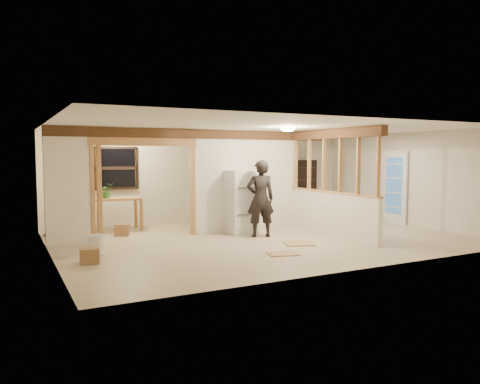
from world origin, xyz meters
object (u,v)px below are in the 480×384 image
refrigerator (241,202)px  bookshelf (303,188)px  woman (260,199)px  shop_vac (54,223)px  work_table (114,214)px

refrigerator → bookshelf: bookshelf is taller
refrigerator → bookshelf: 3.99m
woman → refrigerator: bearing=-58.7°
shop_vac → refrigerator: bearing=-23.0°
refrigerator → work_table: bearing=146.6°
refrigerator → work_table: 3.18m
woman → bookshelf: size_ratio=1.03×
work_table → shop_vac: 1.41m
shop_vac → bookshelf: 7.42m
work_table → shop_vac: work_table is taller
work_table → shop_vac: bearing=-170.2°
work_table → bookshelf: bookshelf is taller
work_table → shop_vac: (-1.41, -0.02, -0.12)m
bookshelf → woman: bearing=-138.0°
refrigerator → woman: 0.67m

